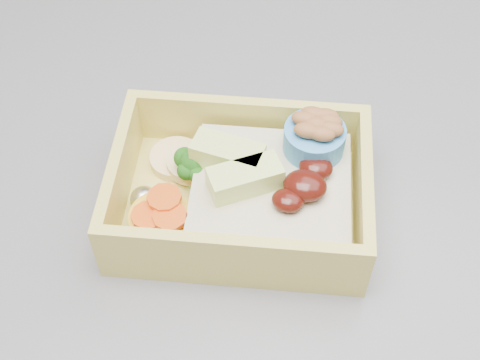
# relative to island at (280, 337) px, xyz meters

# --- Properties ---
(island) EXTENTS (1.24, 0.84, 0.92)m
(island) POSITION_rel_island_xyz_m (0.00, 0.00, 0.00)
(island) COLOR brown
(island) RESTS_ON ground
(bento_box) EXTENTS (0.19, 0.15, 0.07)m
(bento_box) POSITION_rel_island_xyz_m (-0.02, -0.12, 0.48)
(bento_box) COLOR #D3C257
(bento_box) RESTS_ON island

